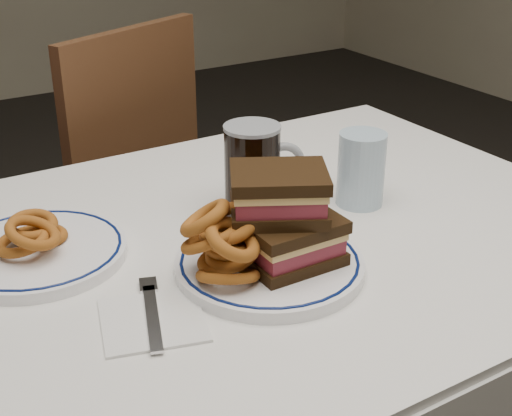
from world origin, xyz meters
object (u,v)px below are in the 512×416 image
main_plate (269,264)px  reuben_sandwich (285,217)px  chair_far (106,189)px  beer_mug (254,170)px  far_plate (38,251)px

main_plate → reuben_sandwich: reuben_sandwich is taller
chair_far → reuben_sandwich: chair_far is taller
beer_mug → far_plate: (-0.35, 0.04, -0.07)m
reuben_sandwich → beer_mug: bearing=71.3°
main_plate → beer_mug: beer_mug is taller
main_plate → reuben_sandwich: (0.02, -0.01, 0.08)m
main_plate → far_plate: same height
chair_far → far_plate: (-0.35, -0.70, 0.25)m
main_plate → far_plate: (-0.27, 0.21, -0.00)m
beer_mug → reuben_sandwich: bearing=-108.7°
chair_far → reuben_sandwich: bearing=-93.8°
chair_far → far_plate: bearing=-116.5°
beer_mug → far_plate: 0.36m
chair_far → reuben_sandwich: size_ratio=5.70×
chair_far → far_plate: 0.82m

